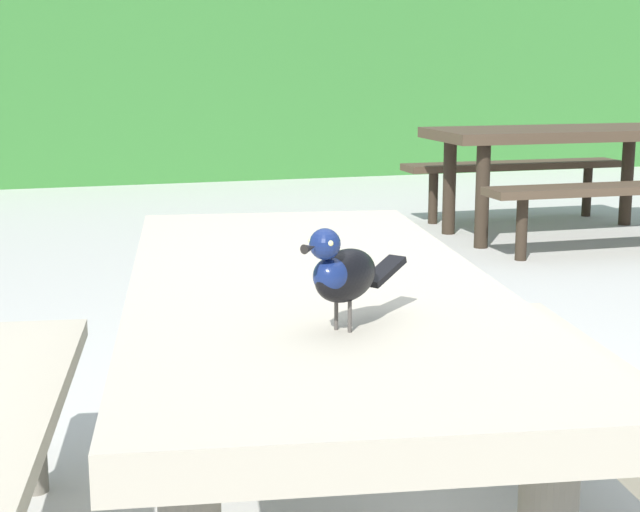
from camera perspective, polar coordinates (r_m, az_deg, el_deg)
hedge_wall at (r=10.46m, az=-12.01°, el=10.77°), size 28.00×1.84×2.23m
picnic_table_foreground at (r=2.10m, az=-0.50°, el=-6.17°), size 1.92×1.95×0.74m
bird_grackle at (r=1.63m, az=1.31°, el=-0.97°), size 0.24×0.19×0.18m
picnic_table_mid_right at (r=6.84m, az=14.00°, el=5.77°), size 1.81×1.71×0.74m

